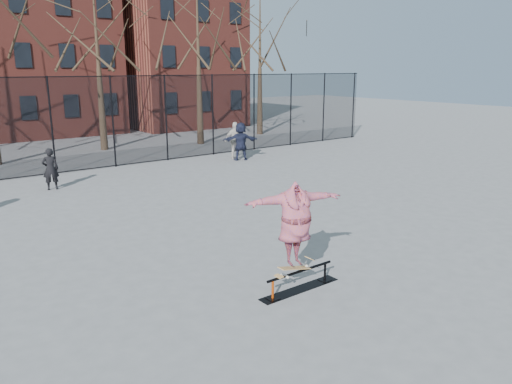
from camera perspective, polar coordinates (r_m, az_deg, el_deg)
ground at (r=11.78m, az=3.34°, el=-7.55°), size 100.00×100.00×0.00m
skate_rail at (r=10.18m, az=5.04°, el=-10.20°), size 1.90×0.29×0.42m
skateboard at (r=9.96m, az=4.41°, el=-8.84°), size 0.80×0.19×0.10m
skater at (r=9.65m, az=4.51°, el=-4.04°), size 2.11×1.07×1.66m
bystander_black at (r=19.49m, az=-22.44°, el=2.45°), size 0.63×0.49×1.53m
bystander_white at (r=24.33m, az=-2.35°, el=5.93°), size 1.10×0.95×1.77m
bystander_navy at (r=23.87m, az=-1.76°, el=5.82°), size 1.74×1.22×1.81m
fence at (r=22.55m, az=-18.93°, el=7.53°), size 34.03×0.07×4.00m
rowhouses at (r=35.20m, az=-25.49°, el=15.60°), size 29.00×7.00×13.00m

